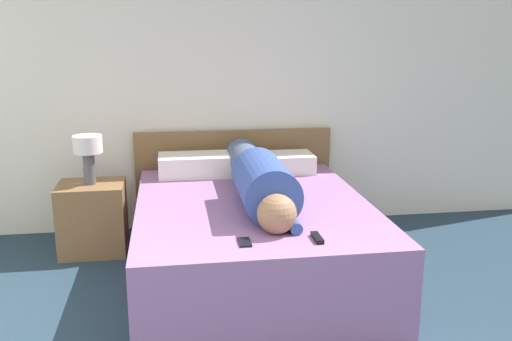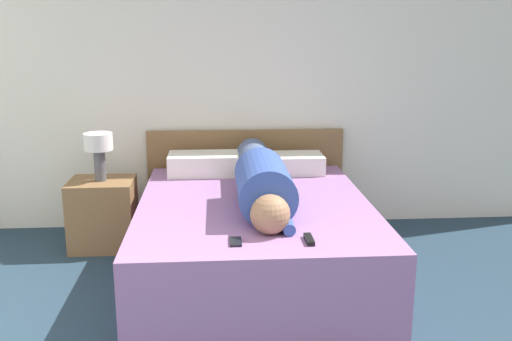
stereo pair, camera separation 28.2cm
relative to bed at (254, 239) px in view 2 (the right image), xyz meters
name	(u,v)px [view 2 (the right image)]	position (x,y,z in m)	size (l,w,h in m)	color
wall_back	(239,72)	(-0.05, 1.13, 1.03)	(6.24, 0.06, 2.60)	silver
bed	(254,239)	(0.00, 0.00, 0.00)	(1.53, 1.96, 0.53)	#936699
headboard	(246,178)	(0.00, 1.06, 0.15)	(1.65, 0.04, 0.83)	brown
nightstand	(103,214)	(-1.12, 0.63, 0.00)	(0.49, 0.41, 0.53)	brown
table_lamp	(99,147)	(-1.12, 0.63, 0.52)	(0.21, 0.21, 0.36)	#4C4C51
person_lying	(261,179)	(0.05, 0.02, 0.42)	(0.34, 1.66, 0.34)	#936B4C
pillow_near_headboard	(205,164)	(-0.34, 0.77, 0.35)	(0.58, 0.33, 0.16)	silver
pillow_second	(288,163)	(0.32, 0.77, 0.34)	(0.55, 0.33, 0.15)	silver
tv_remote	(309,239)	(0.24, -0.75, 0.28)	(0.04, 0.15, 0.02)	black
cell_phone	(236,242)	(-0.15, -0.74, 0.27)	(0.06, 0.13, 0.01)	black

